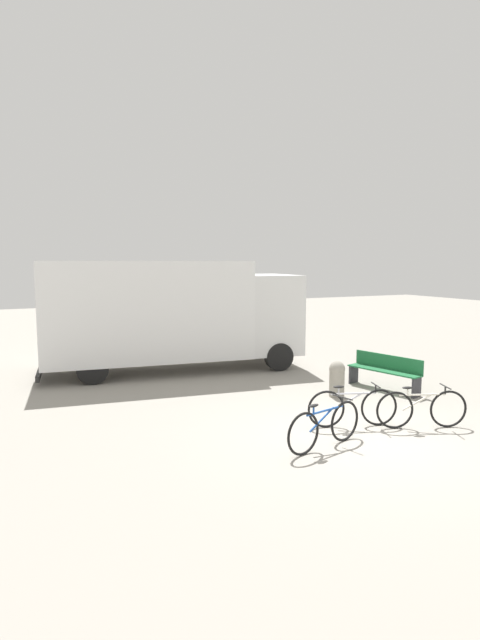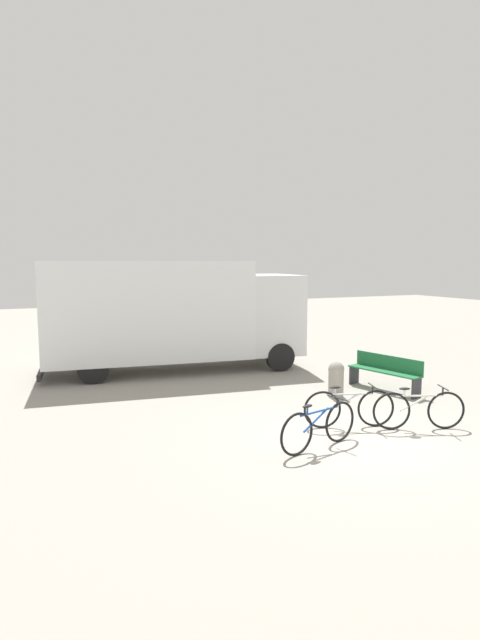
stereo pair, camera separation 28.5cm
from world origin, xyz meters
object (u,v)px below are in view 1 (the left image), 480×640
(bicycle_near, at_px, (325,426))
(bicycle_middle, at_px, (353,407))
(bollard_near_bench, at_px, (337,377))
(delivery_truck, at_px, (170,311))
(bicycle_far, at_px, (421,408))
(park_bench, at_px, (385,370))

(bicycle_near, distance_m, bicycle_middle, 1.33)
(bollard_near_bench, bearing_deg, bicycle_middle, -118.63)
(delivery_truck, distance_m, bollard_near_bench, 5.42)
(delivery_truck, height_order, bicycle_far, delivery_truck)
(bicycle_far, xyz_separation_m, bollard_near_bench, (-0.08, 2.57, 0.07))
(bollard_near_bench, bearing_deg, park_bench, 0.64)
(bicycle_middle, distance_m, bicycle_far, 1.30)
(bicycle_middle, bearing_deg, delivery_truck, 122.56)
(delivery_truck, bearing_deg, bicycle_near, -79.10)
(park_bench, height_order, bicycle_middle, park_bench)
(park_bench, distance_m, bicycle_near, 4.53)
(delivery_truck, distance_m, bicycle_near, 7.32)
(delivery_truck, relative_size, bollard_near_bench, 9.06)
(bicycle_near, height_order, bollard_near_bench, bollard_near_bench)
(delivery_truck, xyz_separation_m, bollard_near_bench, (2.64, -4.56, -1.29))
(delivery_truck, relative_size, bicycle_far, 4.60)
(bicycle_near, height_order, bicycle_middle, same)
(bollard_near_bench, bearing_deg, bicycle_far, -88.19)
(park_bench, xyz_separation_m, bicycle_far, (-1.40, -2.59, -0.11))
(park_bench, height_order, bollard_near_bench, park_bench)
(bicycle_near, bearing_deg, bollard_near_bench, 36.67)
(bicycle_near, xyz_separation_m, bicycle_middle, (1.14, 0.69, 0.00))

